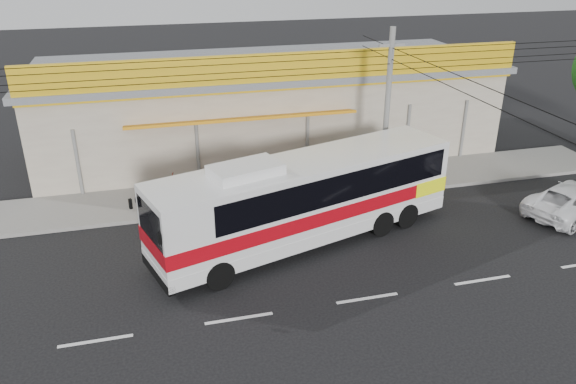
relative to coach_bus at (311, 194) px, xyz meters
name	(u,v)px	position (x,y,z in m)	size (l,w,h in m)	color
ground	(340,258)	(0.67, -1.45, -1.87)	(120.00, 120.00, 0.00)	black
sidewalk	(295,188)	(0.67, 4.55, -1.80)	(30.00, 3.20, 0.15)	slate
lane_markings	(367,298)	(0.67, -3.95, -1.87)	(50.00, 0.12, 0.01)	silver
storefront_building	(267,105)	(0.67, 10.09, 0.43)	(22.60, 9.20, 5.70)	#A09281
coach_bus	(311,194)	(0.00, 0.00, 0.00)	(11.57, 5.68, 3.50)	silver
motorbike_red	(160,187)	(-5.12, 4.65, -1.18)	(0.72, 2.06, 1.08)	maroon
motorbike_dark	(157,195)	(-5.27, 3.90, -1.18)	(0.51, 1.80, 1.08)	black
white_car	(572,200)	(10.70, -0.57, -1.25)	(2.07, 4.49, 1.25)	white
utility_pole	(391,59)	(4.17, 3.21, 3.92)	(34.00, 14.00, 7.02)	#61625F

